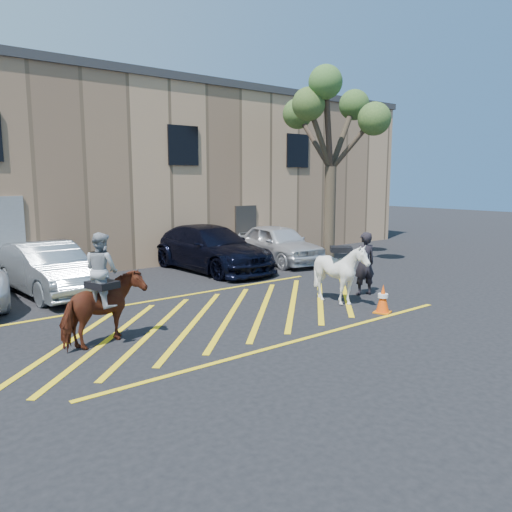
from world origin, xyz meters
TOP-DOWN VIEW (x-y plane):
  - ground at (0.00, 0.00)m, footprint 90.00×90.00m
  - car_silver_sedan at (-2.86, 4.76)m, footprint 2.02×4.74m
  - car_blue_suv at (3.01, 5.16)m, footprint 2.63×5.75m
  - car_white_suv at (6.03, 4.86)m, footprint 2.28×4.67m
  - handler at (4.30, -0.93)m, footprint 0.78×0.64m
  - warehouse at (-0.01, 11.99)m, footprint 32.42×10.20m
  - hatching_zone at (-0.00, -0.30)m, footprint 12.60×5.12m
  - mounted_bay at (-3.30, -0.53)m, footprint 1.89×1.26m
  - saddled_white at (2.96, -1.22)m, footprint 2.01×2.02m
  - traffic_cone at (3.11, -2.52)m, footprint 0.49×0.49m
  - tree at (7.26, 3.27)m, footprint 3.99×4.37m

SIDE VIEW (x-z plane):
  - ground at x=0.00m, z-range 0.00..0.00m
  - hatching_zone at x=0.00m, z-range 0.00..0.01m
  - traffic_cone at x=3.11m, z-range 0.00..0.73m
  - car_silver_sedan at x=-2.86m, z-range 0.00..1.52m
  - car_white_suv at x=6.03m, z-range 0.00..1.53m
  - car_blue_suv at x=3.01m, z-range 0.00..1.63m
  - saddled_white at x=2.96m, z-range 0.01..1.67m
  - handler at x=4.30m, z-range 0.00..1.83m
  - mounted_bay at x=-3.30m, z-range -0.22..2.08m
  - warehouse at x=-0.01m, z-range 0.00..7.30m
  - tree at x=7.26m, z-range 2.04..9.35m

